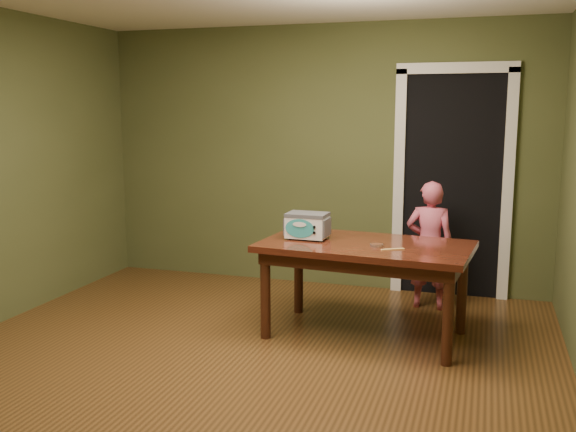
{
  "coord_description": "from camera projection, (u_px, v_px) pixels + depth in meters",
  "views": [
    {
      "loc": [
        1.61,
        -3.73,
        1.79
      ],
      "look_at": [
        0.13,
        1.0,
        0.95
      ],
      "focal_mm": 40.0,
      "sensor_mm": 36.0,
      "label": 1
    }
  ],
  "objects": [
    {
      "name": "spatula",
      "position": [
        393.0,
        249.0,
        4.75
      ],
      "size": [
        0.17,
        0.11,
        0.01
      ],
      "primitive_type": "cube",
      "rotation": [
        0.0,
        0.0,
        0.55
      ],
      "color": "#EEC067",
      "rests_on": "dining_table"
    },
    {
      "name": "child",
      "position": [
        430.0,
        245.0,
        5.73
      ],
      "size": [
        0.43,
        0.29,
        1.15
      ],
      "primitive_type": "imported",
      "rotation": [
        0.0,
        0.0,
        3.12
      ],
      "color": "#D55773",
      "rests_on": "floor"
    },
    {
      "name": "floor",
      "position": [
        224.0,
        379.0,
        4.29
      ],
      "size": [
        5.0,
        5.0,
        0.0
      ],
      "primitive_type": "plane",
      "color": "brown",
      "rests_on": "ground"
    },
    {
      "name": "doorway",
      "position": [
        454.0,
        183.0,
        6.35
      ],
      "size": [
        1.1,
        0.66,
        2.25
      ],
      "color": "black",
      "rests_on": "ground"
    },
    {
      "name": "toy_oven",
      "position": [
        307.0,
        225.0,
        5.13
      ],
      "size": [
        0.35,
        0.25,
        0.21
      ],
      "rotation": [
        0.0,
        0.0,
        -0.04
      ],
      "color": "#4C4F54",
      "rests_on": "dining_table"
    },
    {
      "name": "dining_table",
      "position": [
        365.0,
        256.0,
        4.99
      ],
      "size": [
        1.68,
        1.04,
        0.75
      ],
      "rotation": [
        0.0,
        0.0,
        -0.09
      ],
      "color": "#36140C",
      "rests_on": "floor"
    },
    {
      "name": "baking_pan",
      "position": [
        377.0,
        245.0,
        4.85
      ],
      "size": [
        0.1,
        0.1,
        0.02
      ],
      "color": "silver",
      "rests_on": "dining_table"
    },
    {
      "name": "room_shell",
      "position": [
        220.0,
        121.0,
        4.0
      ],
      "size": [
        4.52,
        5.02,
        2.61
      ],
      "color": "#4C542C",
      "rests_on": "ground"
    }
  ]
}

